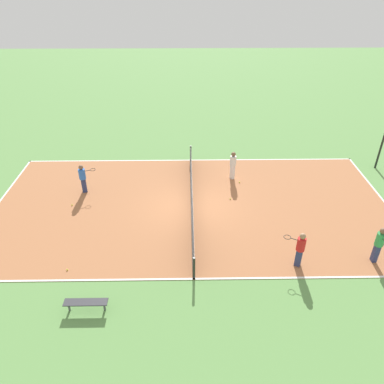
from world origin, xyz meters
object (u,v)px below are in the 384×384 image
Objects in this scene: player_far_green at (379,243)px; player_near_blue at (83,177)px; tennis_net at (192,198)px; tennis_ball_right_alley at (67,270)px; tennis_ball_near_net at (239,182)px; player_far_white at (233,164)px; player_coach_red at (300,247)px; tennis_ball_far_baseline at (72,205)px; tennis_ball_left_sideline at (230,199)px; bench at (86,303)px.

player_far_green is 1.05× the size of player_near_blue.
player_near_blue reaches higher than tennis_net.
tennis_ball_near_net is (-7.04, 8.11, 0.00)m from tennis_ball_right_alley.
player_far_white is 1.01× the size of player_coach_red.
tennis_net is 7.10m from tennis_ball_right_alley.
player_coach_red is (4.51, 4.40, 0.45)m from tennis_net.
tennis_ball_far_baseline is at bearing -91.36° from tennis_net.
player_near_blue is at bearing -104.35° from tennis_net.
player_near_blue is at bearing 164.03° from tennis_ball_far_baseline.
player_coach_red is 5.70m from tennis_ball_left_sideline.
player_far_green reaches higher than tennis_ball_far_baseline.
tennis_ball_far_baseline is at bearing 86.29° from player_far_white.
tennis_ball_near_net is (0.52, 0.38, -0.95)m from player_far_white.
player_coach_red is at bearing -51.47° from player_near_blue.
tennis_ball_left_sideline is at bearing -27.69° from player_near_blue.
tennis_ball_right_alley is (4.83, 1.03, 0.00)m from tennis_ball_far_baseline.
player_coach_red reaches higher than tennis_ball_left_sideline.
tennis_net is 6.21× the size of player_near_blue.
tennis_net is 152.97× the size of tennis_ball_near_net.
tennis_ball_right_alley is (7.56, -7.73, -0.95)m from player_far_white.
tennis_ball_right_alley is at bearing 113.36° from player_far_white.
player_near_blue is at bearing -174.12° from tennis_ball_right_alley.
tennis_ball_left_sideline is (-0.62, 2.08, -0.50)m from tennis_net.
player_near_blue is (-5.83, -13.71, -0.05)m from player_far_green.
bench is at bearing -39.56° from tennis_ball_left_sideline.
tennis_ball_far_baseline is (-0.15, -6.34, -0.50)m from tennis_net.
tennis_ball_right_alley is (6.20, 0.64, -0.93)m from player_near_blue.
player_near_blue is 24.65× the size of tennis_ball_near_net.
tennis_ball_right_alley is at bearing 12.05° from tennis_ball_far_baseline.
tennis_ball_far_baseline is (2.73, -8.76, -0.95)m from player_far_white.
player_far_white is 25.19× the size of tennis_ball_right_alley.
tennis_ball_near_net is at bearing -164.70° from player_far_white.
tennis_net is 7.87m from bench.
player_far_green is 25.86× the size of tennis_ball_near_net.
player_far_green is at bearing -164.38° from player_far_white.
player_coach_red reaches higher than tennis_ball_right_alley.
tennis_ball_left_sideline is 8.43m from tennis_ball_far_baseline.
player_far_white reaches higher than tennis_ball_right_alley.
player_coach_red is at bearing 174.03° from player_far_white.
player_far_green is at bearing 72.45° from tennis_ball_far_baseline.
bench is (6.76, -4.01, -0.17)m from tennis_net.
player_far_green is 25.86× the size of tennis_ball_far_baseline.
tennis_ball_right_alley is at bearing -87.38° from player_far_green.
tennis_net is 6.32m from player_coach_red.
player_far_white is at bearing 140.00° from tennis_net.
tennis_ball_right_alley is (0.37, -13.08, -0.98)m from player_far_green.
player_far_green reaches higher than bench.
bench reaches higher than tennis_ball_left_sideline.
tennis_ball_near_net is at bearing -48.04° from player_coach_red.
tennis_net reaches higher than bench.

